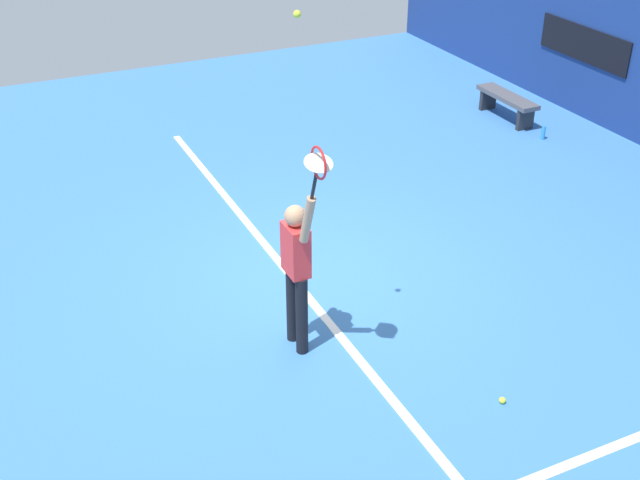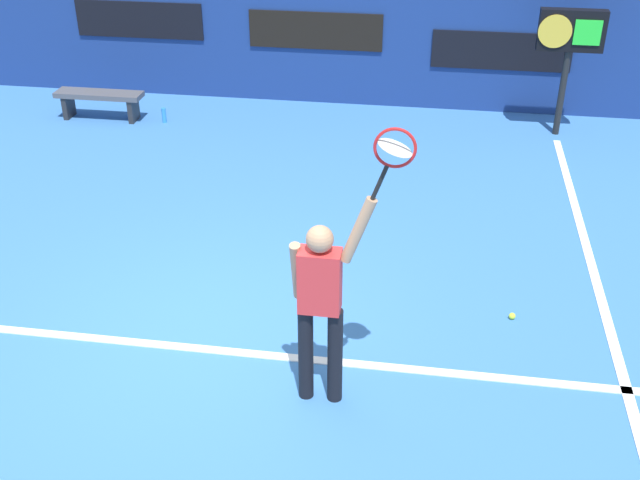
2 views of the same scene
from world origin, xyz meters
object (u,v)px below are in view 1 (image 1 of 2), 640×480
Objects in this scene: court_bench at (507,101)px; spare_ball at (502,400)px; water_bottle at (543,133)px; tennis_ball at (297,14)px; tennis_racket at (318,166)px; tennis_player at (297,265)px.

spare_ball is at bearing -36.70° from court_bench.
water_bottle reaches higher than spare_ball.
tennis_ball is 7.84m from water_bottle.
tennis_racket is at bearing -50.33° from court_bench.
tennis_player is 3.15× the size of tennis_racket.
tennis_racket is at bearing -2.45° from tennis_ball.
water_bottle is at bearing 123.29° from tennis_racket.
tennis_player is 8.21× the size of water_bottle.
court_bench reaches higher than water_bottle.
court_bench is at bearing 129.67° from tennis_racket.
court_bench is at bearing 127.11° from tennis_ball.
tennis_ball is at bearing 13.05° from tennis_player.
spare_ball is at bearing 50.38° from tennis_racket.
court_bench is 7.80m from spare_ball.
tennis_ball reaches higher than tennis_player.
spare_ball is at bearing 39.89° from tennis_player.
tennis_ball is at bearing 177.55° from tennis_racket.
spare_ball is at bearing -41.87° from water_bottle.
court_bench is (-5.05, 6.09, -2.01)m from tennis_racket.
tennis_ball reaches higher than spare_ball.
tennis_player is at bearing 179.54° from tennis_racket.
spare_ball is (5.19, -4.66, -0.09)m from water_bottle.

